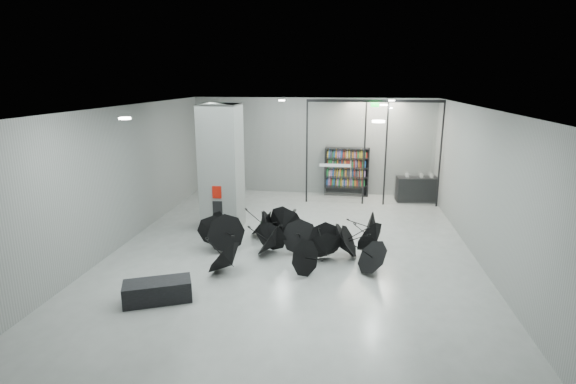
# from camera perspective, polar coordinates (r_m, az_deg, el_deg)

# --- Properties ---
(room) EXTENTS (14.00, 14.02, 4.01)m
(room) POSITION_cam_1_polar(r_m,az_deg,el_deg) (11.71, 0.48, 5.00)
(room) COLOR gray
(room) RESTS_ON ground
(column) EXTENTS (1.20, 1.20, 4.00)m
(column) POSITION_cam_1_polar(r_m,az_deg,el_deg) (14.30, -8.52, 3.11)
(column) COLOR slate
(column) RESTS_ON ground
(fire_cabinet) EXTENTS (0.28, 0.04, 0.38)m
(fire_cabinet) POSITION_cam_1_polar(r_m,az_deg,el_deg) (13.86, -9.12, -0.02)
(fire_cabinet) COLOR #A50A07
(fire_cabinet) RESTS_ON column
(info_panel) EXTENTS (0.30, 0.03, 0.42)m
(info_panel) POSITION_cam_1_polar(r_m,az_deg,el_deg) (13.99, -9.04, -2.01)
(info_panel) COLOR black
(info_panel) RESTS_ON column
(exit_sign) EXTENTS (0.30, 0.06, 0.15)m
(exit_sign) POSITION_cam_1_polar(r_m,az_deg,el_deg) (16.82, 11.10, 10.92)
(exit_sign) COLOR #0CE533
(exit_sign) RESTS_ON room
(glass_partition) EXTENTS (5.06, 0.08, 4.00)m
(glass_partition) POSITION_cam_1_polar(r_m,az_deg,el_deg) (17.19, 10.78, 5.50)
(glass_partition) COLOR silver
(glass_partition) RESTS_ON ground
(bench) EXTENTS (1.57, 1.13, 0.46)m
(bench) POSITION_cam_1_polar(r_m,az_deg,el_deg) (10.36, -16.38, -12.10)
(bench) COLOR black
(bench) RESTS_ON ground
(bookshelf) EXTENTS (1.83, 0.42, 2.00)m
(bookshelf) POSITION_cam_1_polar(r_m,az_deg,el_deg) (18.60, 7.53, 2.60)
(bookshelf) COLOR black
(bookshelf) RESTS_ON ground
(shop_counter) EXTENTS (1.70, 0.81, 0.99)m
(shop_counter) POSITION_cam_1_polar(r_m,az_deg,el_deg) (18.32, 16.27, 0.33)
(shop_counter) COLOR black
(shop_counter) RESTS_ON ground
(umbrella_cluster) EXTENTS (5.71, 4.09, 1.29)m
(umbrella_cluster) POSITION_cam_1_polar(r_m,az_deg,el_deg) (12.55, 0.39, -6.34)
(umbrella_cluster) COLOR black
(umbrella_cluster) RESTS_ON ground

